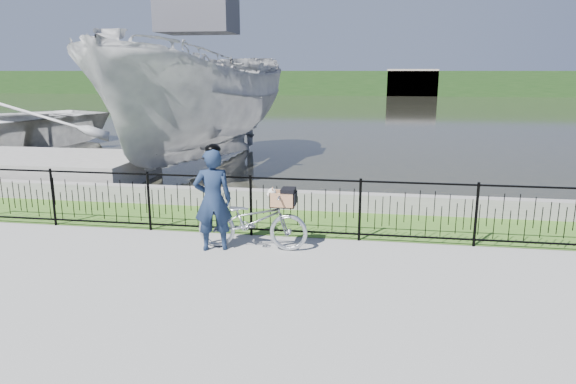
# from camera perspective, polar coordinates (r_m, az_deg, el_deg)

# --- Properties ---
(ground) EXTENTS (120.00, 120.00, 0.00)m
(ground) POSITION_cam_1_polar(r_m,az_deg,el_deg) (8.03, 0.35, -8.66)
(ground) COLOR gray
(ground) RESTS_ON ground
(grass_strip) EXTENTS (60.00, 2.00, 0.01)m
(grass_strip) POSITION_cam_1_polar(r_m,az_deg,el_deg) (10.46, 2.51, -3.36)
(grass_strip) COLOR #3F6921
(grass_strip) RESTS_ON ground
(water) EXTENTS (120.00, 120.00, 0.00)m
(water) POSITION_cam_1_polar(r_m,az_deg,el_deg) (40.48, 7.53, 8.95)
(water) COLOR black
(water) RESTS_ON ground
(quay_wall) EXTENTS (60.00, 0.30, 0.40)m
(quay_wall) POSITION_cam_1_polar(r_m,az_deg,el_deg) (11.37, 3.10, -0.98)
(quay_wall) COLOR gray
(quay_wall) RESTS_ON ground
(fence) EXTENTS (14.00, 0.06, 1.15)m
(fence) POSITION_cam_1_polar(r_m,az_deg,el_deg) (9.35, 1.84, -1.74)
(fence) COLOR black
(fence) RESTS_ON ground
(far_treeline) EXTENTS (120.00, 6.00, 3.00)m
(far_treeline) POSITION_cam_1_polar(r_m,az_deg,el_deg) (67.38, 8.28, 11.91)
(far_treeline) COLOR #203F18
(far_treeline) RESTS_ON ground
(far_building_left) EXTENTS (8.00, 4.00, 4.00)m
(far_building_left) POSITION_cam_1_polar(r_m,az_deg,el_deg) (68.10, -7.43, 12.37)
(far_building_left) COLOR #B0A18D
(far_building_left) RESTS_ON ground
(far_building_right) EXTENTS (6.00, 3.00, 3.20)m
(far_building_right) POSITION_cam_1_polar(r_m,az_deg,el_deg) (66.05, 13.58, 11.74)
(far_building_right) COLOR #B0A18D
(far_building_right) RESTS_ON ground
(bicycle_rig) EXTENTS (1.91, 0.67, 1.11)m
(bicycle_rig) POSITION_cam_1_polar(r_m,az_deg,el_deg) (8.82, -3.91, -3.11)
(bicycle_rig) COLOR #ADB1B9
(bicycle_rig) RESTS_ON ground
(cyclist) EXTENTS (0.74, 0.60, 1.83)m
(cyclist) POSITION_cam_1_polar(r_m,az_deg,el_deg) (8.75, -8.36, -0.72)
(cyclist) COLOR #172540
(cyclist) RESTS_ON ground
(boat_near) EXTENTS (5.28, 10.55, 5.70)m
(boat_near) POSITION_cam_1_polar(r_m,az_deg,el_deg) (16.34, -9.67, 9.81)
(boat_near) COLOR #B2B2B1
(boat_near) RESTS_ON water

